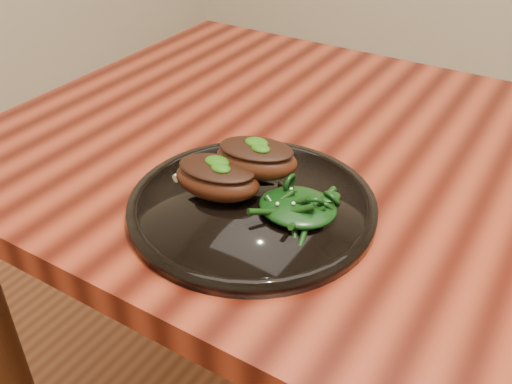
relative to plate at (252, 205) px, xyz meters
The scene contains 5 objects.
plate is the anchor object (origin of this frame).
lamb_chop_front 0.06m from the plate, 166.38° to the right, with size 0.12×0.08×0.05m.
lamb_chop_back 0.06m from the plate, 114.21° to the left, with size 0.12×0.09×0.05m.
herb_smear 0.08m from the plate, 120.26° to the left, with size 0.07×0.05×0.00m, color #134207.
greens_heap 0.07m from the plate, ahead, with size 0.10×0.09×0.04m.
Camera 1 is at (0.01, -0.69, 1.17)m, focal length 40.00 mm.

